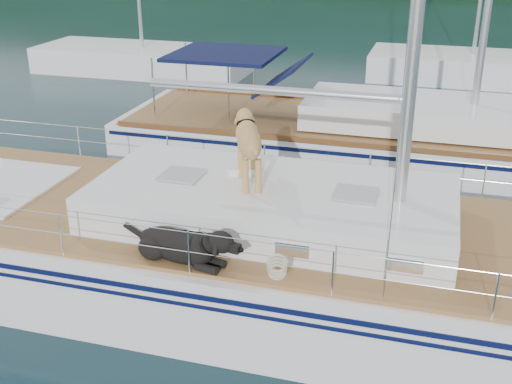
% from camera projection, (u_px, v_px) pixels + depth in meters
% --- Properties ---
extents(ground, '(120.00, 120.00, 0.00)m').
position_uv_depth(ground, '(222.00, 286.00, 10.14)').
color(ground, black).
rests_on(ground, ground).
extents(main_sailboat, '(12.00, 3.82, 14.01)m').
position_uv_depth(main_sailboat, '(227.00, 249.00, 9.84)').
color(main_sailboat, white).
rests_on(main_sailboat, ground).
extents(neighbor_sailboat, '(11.00, 3.50, 13.30)m').
position_uv_depth(neighbor_sailboat, '(364.00, 144.00, 14.68)').
color(neighbor_sailboat, white).
rests_on(neighbor_sailboat, ground).
extents(bg_boat_west, '(8.00, 3.00, 11.65)m').
position_uv_depth(bg_boat_west, '(143.00, 60.00, 24.40)').
color(bg_boat_west, white).
rests_on(bg_boat_west, ground).
extents(bg_boat_center, '(7.20, 3.00, 11.65)m').
position_uv_depth(bg_boat_center, '(472.00, 68.00, 23.08)').
color(bg_boat_center, white).
rests_on(bg_boat_center, ground).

